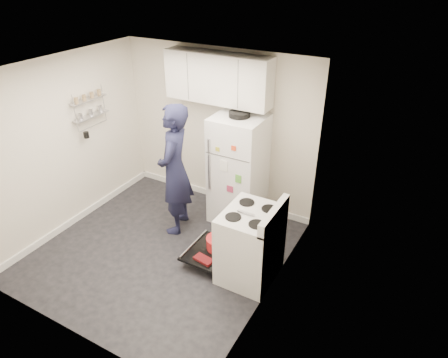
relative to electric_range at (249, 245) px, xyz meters
The scene contains 7 objects.
room 1.49m from the electric_range, behind, with size 3.21×3.21×2.51m.
electric_range is the anchor object (origin of this frame).
open_oven_door 0.61m from the electric_range, behind, with size 0.55×0.70×0.24m.
refrigerator 1.37m from the electric_range, 123.36° to the left, with size 0.72×0.74×1.73m.
upper_cabinets 2.38m from the electric_range, 132.27° to the left, with size 1.60×0.33×0.70m, color silver.
wall_shelf_rack 3.05m from the electric_range, behind, with size 0.14×0.60×0.61m.
person 1.53m from the electric_range, 163.03° to the left, with size 0.71×0.46×1.94m, color #171934.
Camera 1 is at (2.88, -3.43, 3.61)m, focal length 32.00 mm.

